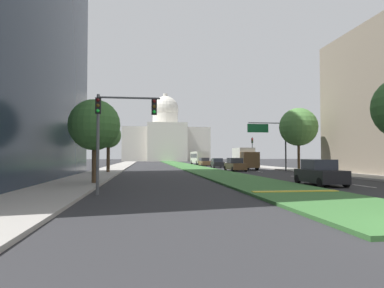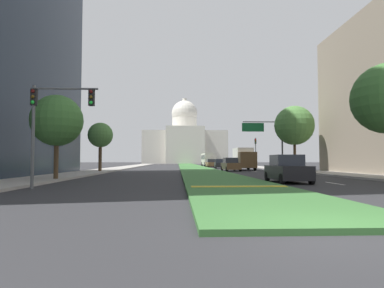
% 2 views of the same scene
% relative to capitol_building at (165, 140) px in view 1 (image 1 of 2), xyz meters
% --- Properties ---
extents(ground_plane, '(288.63, 288.63, 0.00)m').
position_rel_capitol_building_xyz_m(ground_plane, '(0.00, -64.71, -8.44)').
color(ground_plane, '#2B2B2D').
extents(grass_median, '(5.12, 118.08, 0.14)m').
position_rel_capitol_building_xyz_m(grass_median, '(0.00, -71.27, -8.37)').
color(grass_median, '#386B33').
rests_on(grass_median, ground_plane).
extents(median_curb_nose, '(4.61, 0.50, 0.04)m').
position_rel_capitol_building_xyz_m(median_curb_nose, '(0.00, -120.59, -8.28)').
color(median_curb_nose, gold).
rests_on(median_curb_nose, grass_median).
extents(lane_dashes_right, '(0.16, 57.16, 0.01)m').
position_rel_capitol_building_xyz_m(lane_dashes_right, '(6.64, -90.58, -8.43)').
color(lane_dashes_right, silver).
rests_on(lane_dashes_right, ground_plane).
extents(sidewalk_left, '(4.00, 118.08, 0.15)m').
position_rel_capitol_building_xyz_m(sidewalk_left, '(-12.71, -77.83, -8.36)').
color(sidewalk_left, '#9E9991').
rests_on(sidewalk_left, ground_plane).
extents(sidewalk_right, '(4.00, 118.08, 0.15)m').
position_rel_capitol_building_xyz_m(sidewalk_right, '(12.71, -77.83, -8.36)').
color(sidewalk_right, '#9E9991').
rests_on(sidewalk_right, ground_plane).
extents(capitol_building, '(33.04, 26.58, 27.19)m').
position_rel_capitol_building_xyz_m(capitol_building, '(0.00, 0.00, 0.00)').
color(capitol_building, silver).
rests_on(capitol_building, ground_plane).
extents(traffic_light_near_left, '(3.34, 0.35, 5.20)m').
position_rel_capitol_building_xyz_m(traffic_light_near_left, '(-9.37, -119.58, -4.64)').
color(traffic_light_near_left, '#515456').
rests_on(traffic_light_near_left, ground_plane).
extents(traffic_light_far_right, '(0.28, 0.35, 5.20)m').
position_rel_capitol_building_xyz_m(traffic_light_far_right, '(10.21, -81.24, -5.12)').
color(traffic_light_far_right, '#515456').
rests_on(traffic_light_far_right, ground_plane).
extents(overhead_guide_sign, '(5.27, 0.20, 6.50)m').
position_rel_capitol_building_xyz_m(overhead_guide_sign, '(8.49, -94.87, -3.80)').
color(overhead_guide_sign, '#515456').
rests_on(overhead_guide_sign, ground_plane).
extents(street_tree_left_near, '(3.55, 3.55, 5.94)m').
position_rel_capitol_building_xyz_m(street_tree_left_near, '(-11.31, -113.26, -4.29)').
color(street_tree_left_near, '#4C3823').
rests_on(street_tree_left_near, ground_plane).
extents(street_tree_left_mid, '(2.94, 2.94, 5.87)m').
position_rel_capitol_building_xyz_m(street_tree_left_mid, '(-12.08, -96.88, -4.08)').
color(street_tree_left_mid, '#4C3823').
rests_on(street_tree_left_mid, ground_plane).
extents(street_tree_right_mid, '(4.80, 4.80, 8.07)m').
position_rel_capitol_building_xyz_m(street_tree_right_mid, '(11.35, -96.68, -2.78)').
color(street_tree_right_mid, '#4C3823').
rests_on(street_tree_right_mid, ground_plane).
extents(sedan_lead_stopped, '(2.00, 4.24, 1.77)m').
position_rel_capitol_building_xyz_m(sedan_lead_stopped, '(4.03, -115.66, -7.61)').
color(sedan_lead_stopped, black).
rests_on(sedan_lead_stopped, ground_plane).
extents(sedan_midblock, '(2.07, 4.59, 1.74)m').
position_rel_capitol_building_xyz_m(sedan_midblock, '(4.04, -93.18, -7.62)').
color(sedan_midblock, brown).
rests_on(sedan_midblock, ground_plane).
extents(sedan_distant, '(2.10, 4.39, 1.62)m').
position_rel_capitol_building_xyz_m(sedan_distant, '(4.28, -80.68, -7.67)').
color(sedan_distant, black).
rests_on(sedan_distant, ground_plane).
extents(sedan_far_horizon, '(2.12, 4.35, 1.64)m').
position_rel_capitol_building_xyz_m(sedan_far_horizon, '(3.78, -70.63, -7.66)').
color(sedan_far_horizon, brown).
rests_on(sedan_far_horizon, ground_plane).
extents(box_truck_delivery, '(2.40, 6.40, 3.20)m').
position_rel_capitol_building_xyz_m(box_truck_delivery, '(6.71, -88.72, -6.76)').
color(box_truck_delivery, brown).
rests_on(box_truck_delivery, ground_plane).
extents(city_bus, '(2.62, 11.00, 2.95)m').
position_rel_capitol_building_xyz_m(city_bus, '(4.03, -62.25, -6.67)').
color(city_bus, beige).
rests_on(city_bus, ground_plane).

